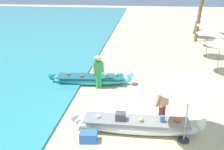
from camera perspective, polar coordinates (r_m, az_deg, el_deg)
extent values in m
plane|color=beige|center=(9.34, 4.66, -10.26)|extent=(80.00, 80.00, 0.00)
ellipsoid|color=white|center=(8.55, 5.50, -11.71)|extent=(4.18, 0.74, 0.48)
cone|color=white|center=(8.63, 19.45, -10.38)|extent=(0.41, 0.43, 0.50)
cone|color=white|center=(8.65, -8.23, -9.18)|extent=(0.41, 0.43, 0.50)
cube|color=gray|center=(8.42, 5.56, -10.35)|extent=(3.51, 0.75, 0.04)
cylinder|color=silver|center=(8.50, -3.28, -9.58)|extent=(0.17, 0.17, 0.10)
cube|color=#424247|center=(8.32, 1.99, -9.56)|extent=(0.33, 0.29, 0.28)
sphere|color=tan|center=(8.31, 6.75, -10.25)|extent=(0.16, 0.16, 0.16)
cylinder|color=#386699|center=(8.38, 11.53, -9.95)|extent=(0.16, 0.16, 0.24)
cylinder|color=#B74C38|center=(8.53, 14.72, -10.18)|extent=(0.18, 0.18, 0.10)
ellipsoid|color=#33B2BC|center=(12.24, -4.92, -1.19)|extent=(3.90, 1.10, 0.41)
cone|color=#33B2BC|center=(12.06, 3.92, -0.22)|extent=(0.46, 0.50, 0.53)
cone|color=#33B2BC|center=(12.51, -13.51, 0.04)|extent=(0.46, 0.50, 0.53)
cube|color=#1C6267|center=(12.16, -4.95, -0.31)|extent=(3.29, 1.06, 0.04)
cylinder|color=#B74C38|center=(12.42, -10.12, 0.14)|extent=(0.20, 0.20, 0.10)
cylinder|color=#B74C38|center=(12.09, -6.98, -0.26)|extent=(0.18, 0.18, 0.10)
sphere|color=tan|center=(12.24, -4.17, 0.23)|extent=(0.14, 0.14, 0.14)
sphere|color=tan|center=(12.07, -1.43, -0.01)|extent=(0.15, 0.15, 0.15)
sphere|color=tan|center=(12.07, 0.94, 0.02)|extent=(0.16, 0.16, 0.16)
cylinder|color=green|center=(11.69, -2.79, -1.18)|extent=(0.14, 0.14, 0.81)
cylinder|color=green|center=(11.65, -3.44, -1.28)|extent=(0.14, 0.14, 0.81)
cube|color=green|center=(11.43, -3.18, 1.88)|extent=(0.42, 0.37, 0.53)
cylinder|color=tan|center=(11.50, -2.06, 1.76)|extent=(0.17, 0.21, 0.49)
cylinder|color=tan|center=(11.36, -4.24, 1.46)|extent=(0.17, 0.21, 0.49)
sphere|color=tan|center=(11.31, -3.22, 3.72)|extent=(0.22, 0.22, 0.22)
cylinder|color=tan|center=(11.28, -3.23, 4.11)|extent=(0.44, 0.44, 0.02)
cone|color=tan|center=(11.26, -3.24, 4.45)|extent=(0.26, 0.26, 0.12)
cylinder|color=#B2383D|center=(8.91, 11.10, -9.27)|extent=(0.14, 0.14, 0.82)
cylinder|color=#B2383D|center=(9.01, 11.71, -8.98)|extent=(0.14, 0.14, 0.82)
cube|color=tan|center=(8.63, 11.75, -5.09)|extent=(0.41, 0.41, 0.59)
cylinder|color=tan|center=(8.51, 10.58, -5.78)|extent=(0.20, 0.21, 0.54)
cylinder|color=tan|center=(8.82, 12.64, -4.92)|extent=(0.20, 0.21, 0.54)
sphere|color=tan|center=(8.45, 11.96, -2.57)|extent=(0.22, 0.22, 0.22)
cylinder|color=#B7B7BC|center=(7.96, 17.03, -7.49)|extent=(0.05, 0.05, 2.35)
cone|color=silver|center=(7.56, 17.82, -1.02)|extent=(2.28, 2.28, 0.45)
cylinder|color=#333338|center=(8.56, 16.18, -14.22)|extent=(0.36, 0.36, 0.06)
cylinder|color=#8E6B47|center=(14.61, 23.45, 3.98)|extent=(0.04, 0.04, 1.90)
cone|color=silver|center=(14.42, 23.92, 7.01)|extent=(1.60, 1.60, 0.32)
cylinder|color=#8E6B47|center=(17.32, 21.18, 6.84)|extent=(0.04, 0.04, 1.90)
cone|color=silver|center=(17.15, 21.54, 9.42)|extent=(1.60, 1.60, 0.32)
cylinder|color=#8E6B47|center=(20.24, 20.95, 8.82)|extent=(0.04, 0.04, 1.90)
cone|color=silver|center=(20.10, 21.26, 11.04)|extent=(1.60, 1.60, 0.32)
cylinder|color=#8E6B47|center=(23.01, 19.62, 10.38)|extent=(0.04, 0.04, 1.90)
cone|color=silver|center=(22.89, 19.88, 12.34)|extent=(1.60, 1.60, 0.32)
cylinder|color=#8E6B47|center=(25.89, 19.28, 11.54)|extent=(0.04, 0.04, 1.90)
cone|color=silver|center=(25.78, 19.50, 13.28)|extent=(1.60, 1.60, 0.32)
cylinder|color=brown|center=(21.42, 19.90, 15.21)|extent=(0.48, 0.28, 6.04)
cylinder|color=brown|center=(24.40, 19.88, 14.69)|extent=(0.91, 0.28, 5.09)
cube|color=blue|center=(8.18, -5.46, -14.02)|extent=(0.59, 0.44, 0.33)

